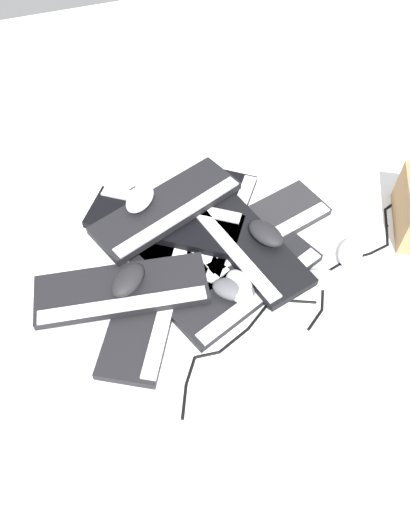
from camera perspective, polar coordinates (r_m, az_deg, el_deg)
The scene contains 19 objects.
ground_plane at distance 1.37m, azimuth 2.94°, elevation -1.75°, with size 3.20×3.20×0.00m, color white.
keyboard_0 at distance 1.46m, azimuth 6.13°, elevation 3.20°, with size 0.46×0.26×0.03m.
keyboard_1 at distance 1.46m, azimuth 1.12°, elevation 3.66°, with size 0.39×0.44×0.03m.
keyboard_2 at distance 1.42m, azimuth -5.05°, elevation 1.61°, with size 0.30×0.46×0.03m.
keyboard_3 at distance 1.31m, azimuth -6.60°, elevation -5.40°, with size 0.34×0.46×0.03m.
keyboard_4 at distance 1.34m, azimuth 4.83°, elevation -3.18°, with size 0.46×0.30×0.03m.
keyboard_5 at distance 1.43m, azimuth -4.64°, elevation 4.05°, with size 0.45×0.38×0.03m.
keyboard_6 at distance 1.42m, azimuth -4.33°, elevation 5.50°, with size 0.46×0.30×0.03m.
keyboard_7 at distance 1.39m, azimuth 4.50°, elevation 1.82°, with size 0.25×0.46×0.03m.
keyboard_8 at distance 1.30m, azimuth -9.47°, elevation -3.90°, with size 0.46×0.22×0.03m.
mouse_0 at distance 1.27m, azimuth -8.78°, elevation -2.72°, with size 0.11×0.07×0.04m, color black.
mouse_1 at distance 1.41m, azimuth -7.44°, elevation 6.50°, with size 0.11×0.07×0.04m, color silver.
mouse_2 at distance 1.28m, azimuth 3.28°, elevation -3.80°, with size 0.11×0.07×0.04m, color #4C4C51.
mouse_3 at distance 1.28m, azimuth 3.95°, elevation -3.53°, with size 0.11×0.07×0.04m, color #B7B7BC.
mouse_4 at distance 1.36m, azimuth 12.72°, elevation -2.64°, with size 0.11×0.07×0.04m, color #B7B7BC.
mouse_5 at distance 1.36m, azimuth 6.97°, elevation 2.58°, with size 0.11×0.07×0.04m, color black.
mouse_6 at distance 1.44m, azimuth 16.31°, elevation 0.43°, with size 0.11×0.07×0.04m, color silver.
cable_0 at distance 1.51m, azimuth 18.80°, elevation 1.67°, with size 0.64×0.32×0.01m.
cable_1 at distance 1.26m, azimuth 3.69°, elevation -9.55°, with size 0.43×0.23×0.01m.
Camera 1 is at (-0.33, -0.73, 1.11)m, focal length 35.00 mm.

